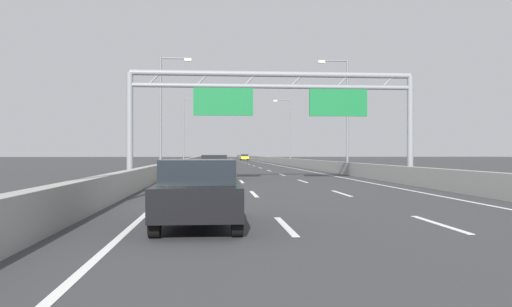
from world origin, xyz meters
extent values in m
plane|color=#38383A|center=(0.00, 100.00, 0.00)|extent=(260.00, 260.00, 0.00)
cube|color=white|center=(-1.80, 12.50, 0.01)|extent=(0.16, 3.00, 0.01)
cube|color=white|center=(-1.80, 21.50, 0.01)|extent=(0.16, 3.00, 0.01)
cube|color=white|center=(-1.80, 30.50, 0.01)|extent=(0.16, 3.00, 0.01)
cube|color=white|center=(-1.80, 39.50, 0.01)|extent=(0.16, 3.00, 0.01)
cube|color=white|center=(-1.80, 48.50, 0.01)|extent=(0.16, 3.00, 0.01)
cube|color=white|center=(-1.80, 57.50, 0.01)|extent=(0.16, 3.00, 0.01)
cube|color=white|center=(-1.80, 66.50, 0.01)|extent=(0.16, 3.00, 0.01)
cube|color=white|center=(-1.80, 75.50, 0.01)|extent=(0.16, 3.00, 0.01)
cube|color=white|center=(-1.80, 84.50, 0.01)|extent=(0.16, 3.00, 0.01)
cube|color=white|center=(-1.80, 93.50, 0.01)|extent=(0.16, 3.00, 0.01)
cube|color=white|center=(-1.80, 102.50, 0.01)|extent=(0.16, 3.00, 0.01)
cube|color=white|center=(-1.80, 111.50, 0.01)|extent=(0.16, 3.00, 0.01)
cube|color=white|center=(-1.80, 120.50, 0.01)|extent=(0.16, 3.00, 0.01)
cube|color=white|center=(-1.80, 129.50, 0.01)|extent=(0.16, 3.00, 0.01)
cube|color=white|center=(-1.80, 138.50, 0.01)|extent=(0.16, 3.00, 0.01)
cube|color=white|center=(-1.80, 147.50, 0.01)|extent=(0.16, 3.00, 0.01)
cube|color=white|center=(-1.80, 156.50, 0.01)|extent=(0.16, 3.00, 0.01)
cube|color=white|center=(1.80, 12.50, 0.01)|extent=(0.16, 3.00, 0.01)
cube|color=white|center=(1.80, 21.50, 0.01)|extent=(0.16, 3.00, 0.01)
cube|color=white|center=(1.80, 30.50, 0.01)|extent=(0.16, 3.00, 0.01)
cube|color=white|center=(1.80, 39.50, 0.01)|extent=(0.16, 3.00, 0.01)
cube|color=white|center=(1.80, 48.50, 0.01)|extent=(0.16, 3.00, 0.01)
cube|color=white|center=(1.80, 57.50, 0.01)|extent=(0.16, 3.00, 0.01)
cube|color=white|center=(1.80, 66.50, 0.01)|extent=(0.16, 3.00, 0.01)
cube|color=white|center=(1.80, 75.50, 0.01)|extent=(0.16, 3.00, 0.01)
cube|color=white|center=(1.80, 84.50, 0.01)|extent=(0.16, 3.00, 0.01)
cube|color=white|center=(1.80, 93.50, 0.01)|extent=(0.16, 3.00, 0.01)
cube|color=white|center=(1.80, 102.50, 0.01)|extent=(0.16, 3.00, 0.01)
cube|color=white|center=(1.80, 111.50, 0.01)|extent=(0.16, 3.00, 0.01)
cube|color=white|center=(1.80, 120.50, 0.01)|extent=(0.16, 3.00, 0.01)
cube|color=white|center=(1.80, 129.50, 0.01)|extent=(0.16, 3.00, 0.01)
cube|color=white|center=(1.80, 138.50, 0.01)|extent=(0.16, 3.00, 0.01)
cube|color=white|center=(1.80, 147.50, 0.01)|extent=(0.16, 3.00, 0.01)
cube|color=white|center=(1.80, 156.50, 0.01)|extent=(0.16, 3.00, 0.01)
cube|color=white|center=(-5.25, 88.00, 0.01)|extent=(0.16, 176.00, 0.01)
cube|color=white|center=(5.25, 88.00, 0.01)|extent=(0.16, 176.00, 0.01)
cube|color=#9E9E99|center=(-6.90, 110.00, 0.47)|extent=(0.45, 220.00, 0.95)
cube|color=#9E9E99|center=(6.90, 110.00, 0.47)|extent=(0.45, 220.00, 0.95)
cylinder|color=gray|center=(-8.11, 29.97, 3.10)|extent=(0.36, 0.36, 6.20)
cylinder|color=gray|center=(8.11, 29.97, 3.10)|extent=(0.36, 0.36, 6.20)
cylinder|color=gray|center=(0.00, 29.97, 6.20)|extent=(16.22, 0.32, 0.32)
cylinder|color=gray|center=(0.00, 29.97, 5.50)|extent=(16.22, 0.26, 0.26)
cylinder|color=gray|center=(-6.76, 29.97, 5.85)|extent=(0.74, 0.10, 0.74)
cylinder|color=gray|center=(-4.06, 29.97, 5.85)|extent=(0.74, 0.10, 0.74)
cylinder|color=gray|center=(-1.35, 29.97, 5.85)|extent=(0.74, 0.10, 0.74)
cylinder|color=gray|center=(1.35, 29.97, 5.85)|extent=(0.74, 0.10, 0.74)
cylinder|color=gray|center=(4.06, 29.97, 5.85)|extent=(0.74, 0.10, 0.74)
cylinder|color=gray|center=(6.76, 29.97, 5.85)|extent=(0.74, 0.10, 0.74)
cube|color=#146B33|center=(-2.87, 29.97, 4.60)|extent=(3.40, 0.12, 1.60)
cube|color=#146B33|center=(3.80, 29.97, 4.60)|extent=(3.40, 0.12, 1.60)
cylinder|color=slate|center=(-7.70, 42.44, 4.75)|extent=(0.20, 0.20, 9.50)
cylinder|color=slate|center=(-6.60, 42.44, 9.35)|extent=(2.20, 0.12, 0.12)
cube|color=#F2EAC6|center=(-5.50, 42.44, 9.25)|extent=(0.56, 0.28, 0.20)
cylinder|color=slate|center=(7.70, 42.44, 4.75)|extent=(0.20, 0.20, 9.50)
cylinder|color=slate|center=(6.60, 42.44, 9.35)|extent=(2.20, 0.12, 0.12)
cube|color=#F2EAC6|center=(5.50, 42.44, 9.25)|extent=(0.56, 0.28, 0.20)
cylinder|color=slate|center=(-7.70, 73.84, 4.75)|extent=(0.20, 0.20, 9.50)
cylinder|color=slate|center=(-6.60, 73.84, 9.35)|extent=(2.20, 0.12, 0.12)
cube|color=#F2EAC6|center=(-5.50, 73.84, 9.25)|extent=(0.56, 0.28, 0.20)
cylinder|color=slate|center=(7.70, 73.84, 4.75)|extent=(0.20, 0.20, 9.50)
cylinder|color=slate|center=(6.60, 73.84, 9.35)|extent=(2.20, 0.12, 0.12)
cube|color=#F2EAC6|center=(5.50, 73.84, 9.25)|extent=(0.56, 0.28, 0.20)
cube|color=yellow|center=(3.81, 119.81, 0.63)|extent=(1.87, 4.13, 0.62)
cube|color=black|center=(3.81, 119.60, 1.17)|extent=(1.65, 1.83, 0.45)
cylinder|color=black|center=(2.99, 121.33, 0.32)|extent=(0.22, 0.64, 0.64)
cylinder|color=black|center=(4.64, 121.33, 0.32)|extent=(0.22, 0.64, 0.64)
cylinder|color=black|center=(2.99, 118.30, 0.32)|extent=(0.22, 0.64, 0.64)
cylinder|color=black|center=(4.64, 118.30, 0.32)|extent=(0.22, 0.64, 0.64)
cube|color=black|center=(-3.76, 12.80, 0.65)|extent=(1.83, 4.40, 0.67)
cube|color=black|center=(-3.76, 12.50, 1.25)|extent=(1.61, 1.94, 0.52)
cylinder|color=black|center=(-4.57, 14.45, 0.32)|extent=(0.22, 0.64, 0.64)
cylinder|color=black|center=(-2.96, 14.45, 0.32)|extent=(0.22, 0.64, 0.64)
cylinder|color=black|center=(-4.57, 11.15, 0.32)|extent=(0.22, 0.64, 0.64)
cylinder|color=black|center=(-2.96, 11.15, 0.32)|extent=(0.22, 0.64, 0.64)
cube|color=silver|center=(-3.43, 40.60, 0.66)|extent=(1.79, 4.22, 0.68)
cube|color=black|center=(-3.43, 40.30, 1.23)|extent=(1.57, 1.97, 0.47)
cylinder|color=black|center=(-4.21, 42.16, 0.32)|extent=(0.22, 0.64, 0.64)
cylinder|color=black|center=(-2.64, 42.16, 0.32)|extent=(0.22, 0.64, 0.64)
cylinder|color=black|center=(-4.21, 39.04, 0.32)|extent=(0.22, 0.64, 0.64)
cylinder|color=black|center=(-2.64, 39.04, 0.32)|extent=(0.22, 0.64, 0.64)
cube|color=orange|center=(-3.38, 32.87, 0.67)|extent=(1.74, 4.52, 0.70)
cube|color=black|center=(-3.38, 32.49, 1.28)|extent=(1.53, 2.08, 0.53)
cylinder|color=black|center=(-4.14, 34.58, 0.32)|extent=(0.22, 0.64, 0.64)
cylinder|color=black|center=(-2.62, 34.58, 0.32)|extent=(0.22, 0.64, 0.64)
cylinder|color=black|center=(-4.14, 31.16, 0.32)|extent=(0.22, 0.64, 0.64)
cylinder|color=black|center=(-2.62, 31.16, 0.32)|extent=(0.22, 0.64, 0.64)
cube|color=#A8ADB2|center=(-3.58, 50.56, 0.66)|extent=(1.89, 4.13, 0.69)
cube|color=black|center=(-3.58, 50.08, 1.24)|extent=(1.66, 1.66, 0.46)
cylinder|color=black|center=(-4.42, 52.08, 0.32)|extent=(0.22, 0.64, 0.64)
cylinder|color=black|center=(-2.75, 52.08, 0.32)|extent=(0.22, 0.64, 0.64)
cylinder|color=black|center=(-4.42, 49.05, 0.32)|extent=(0.22, 0.64, 0.64)
cylinder|color=black|center=(-2.75, 49.05, 0.32)|extent=(0.22, 0.64, 0.64)
camera|label=1|loc=(-3.42, 1.18, 1.66)|focal=35.43mm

